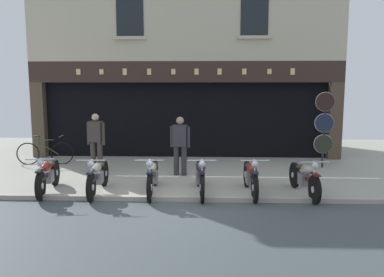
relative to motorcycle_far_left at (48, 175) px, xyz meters
The scene contains 14 objects.
ground 3.39m from the motorcycle_far_left, 28.66° to the right, with size 22.63×22.00×0.18m.
shop_facade 7.15m from the motorcycle_far_left, 65.20° to the left, with size 10.93×4.42×6.39m.
motorcycle_far_left is the anchor object (origin of this frame).
motorcycle_left 1.19m from the motorcycle_far_left, ahead, with size 0.62×1.96×0.91m.
motorcycle_center_left 2.45m from the motorcycle_far_left, ahead, with size 0.62×2.09×0.92m.
motorcycle_center 3.56m from the motorcycle_far_left, ahead, with size 0.62×2.05×0.92m.
motorcycle_center_right 4.72m from the motorcycle_far_left, ahead, with size 0.62×1.96×0.92m.
motorcycle_right 5.93m from the motorcycle_far_left, ahead, with size 0.62×1.97×0.90m.
salesman_left 2.31m from the motorcycle_far_left, 76.60° to the left, with size 0.55×0.30×1.70m.
shopkeeper_center 3.55m from the motorcycle_far_left, 32.52° to the left, with size 0.55×0.28×1.64m.
tyre_sign_pole 7.93m from the motorcycle_far_left, 23.01° to the left, with size 0.58×0.06×2.30m.
advert_board_near 5.07m from the motorcycle_far_left, 78.05° to the left, with size 0.73×0.03×0.99m.
advert_board_far 4.95m from the motorcycle_far_left, 89.68° to the left, with size 0.79×0.03×0.99m.
leaning_bicycle 3.53m from the motorcycle_far_left, 114.17° to the left, with size 1.77×0.50×0.95m.
Camera 1 is at (0.76, -8.00, 2.48)m, focal length 35.97 mm.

